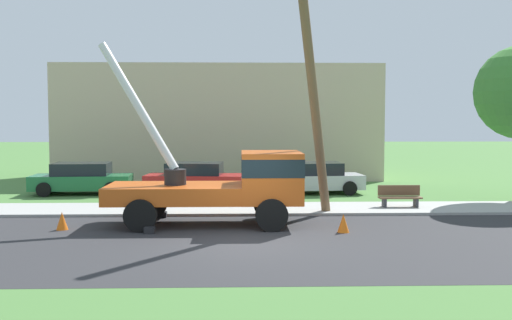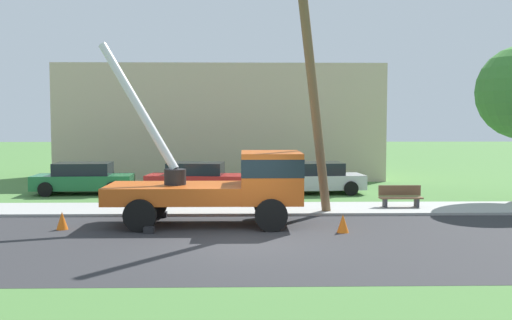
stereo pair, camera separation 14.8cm
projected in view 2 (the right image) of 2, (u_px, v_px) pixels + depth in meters
name	position (u px, v px, depth m)	size (l,w,h in m)	color
ground_plane	(245.00, 190.00, 28.49)	(120.00, 120.00, 0.00)	#477538
road_asphalt	(247.00, 242.00, 16.52)	(80.00, 8.81, 0.01)	#2B2B2D
sidewalk_strip	(246.00, 209.00, 22.33)	(80.00, 2.86, 0.10)	#9E9E99
utility_truck	(231.00, 181.00, 19.22)	(6.76, 3.20, 5.98)	#C65119
leaning_utility_pole	(313.00, 87.00, 20.21)	(1.88, 2.85, 8.75)	brown
traffic_cone_ahead	(343.00, 223.00, 17.92)	(0.36, 0.36, 0.56)	orange
traffic_cone_behind	(62.00, 221.00, 18.40)	(0.36, 0.36, 0.56)	orange
parked_sedan_green	(83.00, 178.00, 27.12)	(4.48, 2.15, 1.42)	#1E6638
parked_sedan_red	(196.00, 178.00, 27.26)	(4.55, 2.29, 1.42)	#B21E1E
parked_sedan_silver	(315.00, 178.00, 27.27)	(4.54, 2.26, 1.42)	#B7B7BF
park_bench	(400.00, 197.00, 22.50)	(1.60, 0.45, 0.90)	brown
lowrise_building_backdrop	(222.00, 122.00, 34.99)	(18.00, 6.00, 6.40)	#C6B293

